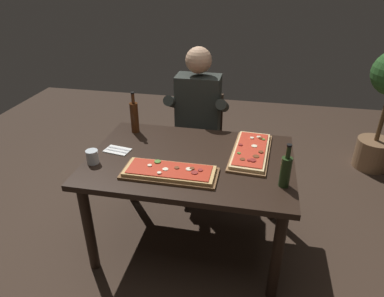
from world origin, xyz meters
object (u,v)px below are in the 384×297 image
at_px(tumbler_near_camera, 93,158).
at_px(pizza_rectangular_left, 251,151).
at_px(diner_chair, 199,136).
at_px(dining_table, 191,170).
at_px(oil_bottle_amber, 286,170).
at_px(wine_bottle_dark, 134,117).
at_px(seated_diner, 197,116).
at_px(pizza_rectangular_front, 170,172).

bearing_deg(tumbler_near_camera, pizza_rectangular_left, 18.06).
bearing_deg(diner_chair, tumbler_near_camera, -117.29).
height_order(dining_table, oil_bottle_amber, oil_bottle_amber).
xyz_separation_m(wine_bottle_dark, tumbler_near_camera, (-0.12, -0.52, -0.09)).
relative_size(wine_bottle_dark, diner_chair, 0.38).
xyz_separation_m(pizza_rectangular_left, wine_bottle_dark, (-0.92, 0.18, 0.11)).
height_order(oil_bottle_amber, diner_chair, oil_bottle_amber).
relative_size(dining_table, seated_diner, 1.05).
xyz_separation_m(pizza_rectangular_front, wine_bottle_dark, (-0.43, 0.56, 0.11)).
height_order(pizza_rectangular_front, wine_bottle_dark, wine_bottle_dark).
distance_m(pizza_rectangular_left, diner_chair, 0.91).
distance_m(pizza_rectangular_left, oil_bottle_amber, 0.43).
relative_size(dining_table, pizza_rectangular_front, 2.29).
bearing_deg(oil_bottle_amber, tumbler_near_camera, 178.95).
relative_size(tumbler_near_camera, diner_chair, 0.11).
relative_size(pizza_rectangular_front, diner_chair, 0.70).
height_order(dining_table, pizza_rectangular_front, pizza_rectangular_front).
bearing_deg(wine_bottle_dark, pizza_rectangular_front, -52.65).
height_order(pizza_rectangular_left, tumbler_near_camera, tumbler_near_camera).
relative_size(pizza_rectangular_left, diner_chair, 0.69).
distance_m(diner_chair, seated_diner, 0.28).
height_order(wine_bottle_dark, tumbler_near_camera, wine_bottle_dark).
bearing_deg(diner_chair, wine_bottle_dark, -128.74).
relative_size(dining_table, wine_bottle_dark, 4.25).
relative_size(pizza_rectangular_front, oil_bottle_amber, 2.18).
relative_size(diner_chair, seated_diner, 0.65).
bearing_deg(pizza_rectangular_left, seated_diner, 130.04).
distance_m(dining_table, wine_bottle_dark, 0.65).
bearing_deg(wine_bottle_dark, oil_bottle_amber, -25.56).
distance_m(wine_bottle_dark, seated_diner, 0.60).
relative_size(pizza_rectangular_left, wine_bottle_dark, 1.83).
distance_m(pizza_rectangular_front, diner_chair, 1.12).
distance_m(pizza_rectangular_left, tumbler_near_camera, 1.09).
bearing_deg(dining_table, pizza_rectangular_left, 20.19).
bearing_deg(pizza_rectangular_front, diner_chair, 90.18).
relative_size(oil_bottle_amber, diner_chair, 0.32).
bearing_deg(tumbler_near_camera, oil_bottle_amber, -1.05).
bearing_deg(dining_table, oil_bottle_amber, -18.96).
relative_size(dining_table, diner_chair, 1.61).
relative_size(oil_bottle_amber, tumbler_near_camera, 2.99).
distance_m(dining_table, oil_bottle_amber, 0.68).
distance_m(dining_table, seated_diner, 0.75).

